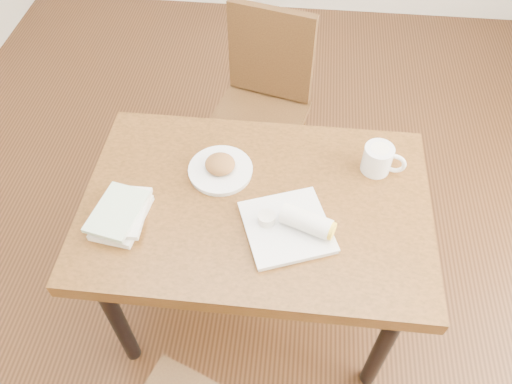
# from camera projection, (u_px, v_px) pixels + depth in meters

# --- Properties ---
(ground) EXTENTS (4.00, 5.00, 0.01)m
(ground) POSITION_uv_depth(u_px,v_px,m) (256.00, 302.00, 2.29)
(ground) COLOR #472814
(ground) RESTS_ON ground
(table) EXTENTS (1.19, 0.79, 0.75)m
(table) POSITION_uv_depth(u_px,v_px,m) (256.00, 216.00, 1.77)
(table) COLOR brown
(table) RESTS_ON ground
(chair_far) EXTENTS (0.51, 0.51, 0.95)m
(chair_far) POSITION_uv_depth(u_px,v_px,m) (262.00, 99.00, 2.34)
(chair_far) COLOR #4B3215
(chair_far) RESTS_ON ground
(plate_scone) EXTENTS (0.23, 0.23, 0.07)m
(plate_scone) POSITION_uv_depth(u_px,v_px,m) (220.00, 168.00, 1.77)
(plate_scone) COLOR white
(plate_scone) RESTS_ON table
(coffee_mug) EXTENTS (0.15, 0.10, 0.10)m
(coffee_mug) POSITION_uv_depth(u_px,v_px,m) (379.00, 159.00, 1.75)
(coffee_mug) COLOR white
(coffee_mug) RESTS_ON table
(plate_burrito) EXTENTS (0.34, 0.34, 0.09)m
(plate_burrito) POSITION_uv_depth(u_px,v_px,m) (293.00, 225.00, 1.60)
(plate_burrito) COLOR white
(plate_burrito) RESTS_ON table
(book_stack) EXTENTS (0.18, 0.23, 0.06)m
(book_stack) POSITION_uv_depth(u_px,v_px,m) (121.00, 214.00, 1.63)
(book_stack) COLOR white
(book_stack) RESTS_ON table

